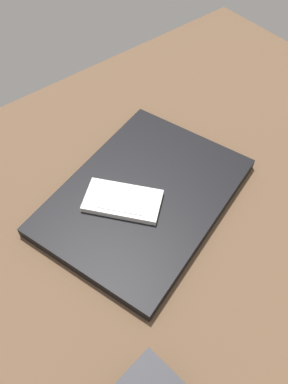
% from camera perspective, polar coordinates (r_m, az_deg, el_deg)
% --- Properties ---
extents(desk_surface, '(1.20, 0.80, 0.03)m').
position_cam_1_polar(desk_surface, '(0.60, -1.21, -7.44)').
color(desk_surface, brown).
rests_on(desk_surface, ground).
extents(laptop_closed, '(0.38, 0.32, 0.02)m').
position_cam_1_polar(laptop_closed, '(0.62, 0.00, -0.59)').
color(laptop_closed, black).
rests_on(laptop_closed, desk_surface).
extents(cell_phone_on_laptop, '(0.12, 0.13, 0.01)m').
position_cam_1_polar(cell_phone_on_laptop, '(0.60, -3.11, -1.26)').
color(cell_phone_on_laptop, silver).
rests_on(cell_phone_on_laptop, laptop_closed).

